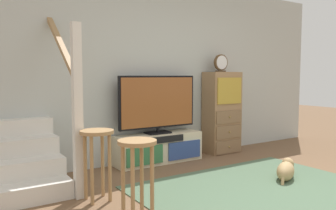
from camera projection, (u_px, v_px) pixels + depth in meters
The scene contains 11 objects.
ground_plane at pixel (302, 206), 3.33m from camera, with size 20.00×20.00×0.00m, color brown.
back_wall at pixel (166, 70), 5.27m from camera, with size 6.40×0.12×2.70m, color #B2B7B2.
area_rug at pixel (256, 188), 3.83m from camera, with size 2.60×1.80×0.01m, color #4C664C.
media_console at pixel (159, 148), 4.98m from camera, with size 1.32×0.38×0.43m.
television at pixel (158, 103), 4.94m from camera, with size 1.24×0.22×0.84m.
side_cabinet at pixel (222, 113), 5.61m from camera, with size 0.58×0.38×1.33m.
desk_clock at pixel (221, 63), 5.50m from camera, with size 0.26×0.08×0.28m.
staircase at pixel (15, 154), 3.93m from camera, with size 1.00×1.36×2.20m.
bar_stool_near at pixel (137, 161), 2.96m from camera, with size 0.34×0.34×0.71m.
bar_stool_far at pixel (97, 148), 3.44m from camera, with size 0.34×0.34×0.72m.
dog at pixel (286, 170), 4.17m from camera, with size 0.49×0.40×0.23m.
Camera 1 is at (-2.85, -2.00, 1.27)m, focal length 36.53 mm.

